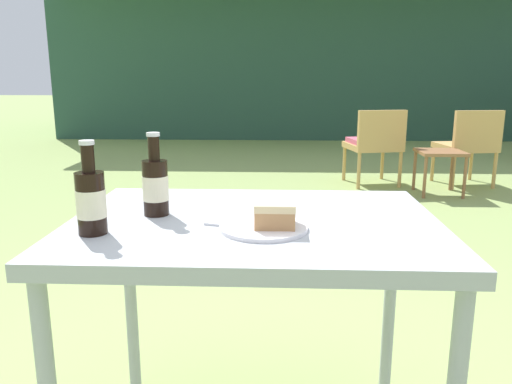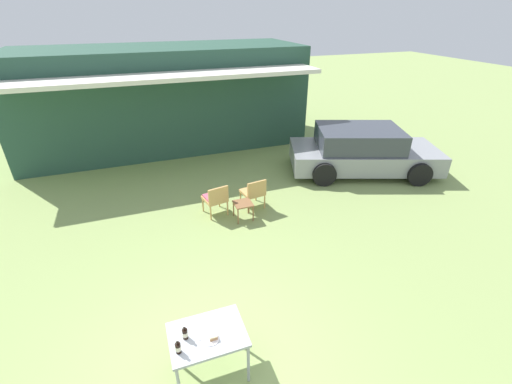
# 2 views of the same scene
# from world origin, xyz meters

# --- Properties ---
(ground_plane) EXTENTS (60.00, 60.00, 0.00)m
(ground_plane) POSITION_xyz_m (0.00, 0.00, 0.00)
(ground_plane) COLOR #8CA35B
(cabin_building) EXTENTS (9.32, 4.54, 3.29)m
(cabin_building) POSITION_xyz_m (0.66, 9.32, 1.66)
(cabin_building) COLOR #284C3D
(cabin_building) RESTS_ON ground_plane
(parked_car) EXTENTS (4.62, 3.16, 1.34)m
(parked_car) POSITION_xyz_m (5.75, 4.85, 0.65)
(parked_car) COLOR gray
(parked_car) RESTS_ON ground_plane
(wicker_chair_cushioned) EXTENTS (0.59, 0.60, 0.79)m
(wicker_chair_cushioned) POSITION_xyz_m (1.06, 3.92, 0.46)
(wicker_chair_cushioned) COLOR tan
(wicker_chair_cushioned) RESTS_ON ground_plane
(wicker_chair_plain) EXTENTS (0.57, 0.58, 0.79)m
(wicker_chair_plain) POSITION_xyz_m (2.01, 3.89, 0.46)
(wicker_chair_plain) COLOR tan
(wicker_chair_plain) RESTS_ON ground_plane
(garden_side_table) EXTENTS (0.41, 0.41, 0.42)m
(garden_side_table) POSITION_xyz_m (1.61, 3.51, 0.36)
(garden_side_table) COLOR brown
(garden_side_table) RESTS_ON ground_plane
(patio_table) EXTENTS (0.97, 0.70, 0.74)m
(patio_table) POSITION_xyz_m (0.00, 0.00, 0.67)
(patio_table) COLOR #9EA3A8
(patio_table) RESTS_ON ground_plane
(cake_on_plate) EXTENTS (0.22, 0.22, 0.07)m
(cake_on_plate) POSITION_xyz_m (0.04, -0.09, 0.76)
(cake_on_plate) COLOR white
(cake_on_plate) RESTS_ON patio_table
(cola_bottle_near) EXTENTS (0.07, 0.07, 0.22)m
(cola_bottle_near) POSITION_xyz_m (-0.27, 0.03, 0.82)
(cola_bottle_near) COLOR black
(cola_bottle_near) RESTS_ON patio_table
(cola_bottle_far) EXTENTS (0.07, 0.07, 0.22)m
(cola_bottle_far) POSITION_xyz_m (-0.38, -0.14, 0.82)
(cola_bottle_far) COLOR black
(cola_bottle_far) RESTS_ON patio_table
(fork) EXTENTS (0.18, 0.06, 0.01)m
(fork) POSITION_xyz_m (-0.04, -0.08, 0.74)
(fork) COLOR silver
(fork) RESTS_ON patio_table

